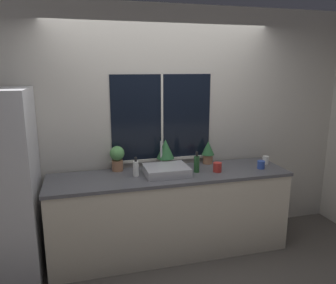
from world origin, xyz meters
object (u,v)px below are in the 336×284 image
object	(u,v)px
potted_plant_left	(117,157)
bottle_tall	(197,164)
sink	(166,170)
soap_bottle	(136,168)
potted_plant_right	(208,151)
mug_red	(217,167)
mug_white	(266,160)
potted_plant_center	(165,151)
mug_blue	(261,165)

from	to	relation	value
potted_plant_left	bottle_tall	distance (m)	0.87
sink	soap_bottle	world-z (taller)	sink
potted_plant_right	soap_bottle	world-z (taller)	potted_plant_right
mug_red	mug_white	bearing A→B (deg)	10.70
potted_plant_left	potted_plant_center	size ratio (longest dim) A/B	0.86
bottle_tall	mug_white	bearing A→B (deg)	5.17
potted_plant_right	mug_blue	distance (m)	0.62
mug_blue	potted_plant_left	bearing A→B (deg)	167.66
sink	mug_blue	bearing A→B (deg)	-4.37
mug_red	mug_white	xyz separation A→B (m)	(0.67, 0.13, -0.00)
mug_blue	mug_white	size ratio (longest dim) A/B	0.94
soap_bottle	mug_white	distance (m)	1.55
sink	potted_plant_center	size ratio (longest dim) A/B	1.44
sink	mug_blue	size ratio (longest dim) A/B	5.16
potted_plant_center	soap_bottle	distance (m)	0.46
sink	potted_plant_center	distance (m)	0.30
potted_plant_left	soap_bottle	xyz separation A→B (m)	(0.17, -0.24, -0.07)
potted_plant_center	mug_blue	xyz separation A→B (m)	(1.02, -0.34, -0.14)
potted_plant_center	potted_plant_right	size ratio (longest dim) A/B	1.18
potted_plant_center	soap_bottle	xyz separation A→B (m)	(-0.38, -0.24, -0.10)
sink	potted_plant_left	bearing A→B (deg)	151.81
sink	potted_plant_right	distance (m)	0.64
bottle_tall	soap_bottle	bearing A→B (deg)	176.40
soap_bottle	sink	bearing A→B (deg)	-4.40
mug_blue	mug_red	bearing A→B (deg)	177.74
potted_plant_left	soap_bottle	size ratio (longest dim) A/B	1.36
potted_plant_left	potted_plant_right	bearing A→B (deg)	0.00
potted_plant_left	mug_red	bearing A→B (deg)	-17.12
sink	soap_bottle	size ratio (longest dim) A/B	2.26
potted_plant_center	mug_red	world-z (taller)	potted_plant_center
sink	mug_red	distance (m)	0.57
potted_plant_center	mug_white	bearing A→B (deg)	-9.53
soap_bottle	potted_plant_right	bearing A→B (deg)	14.69
sink	soap_bottle	xyz separation A→B (m)	(-0.32, 0.02, 0.04)
sink	mug_white	xyz separation A→B (m)	(1.23, 0.06, 0.00)
potted_plant_left	mug_red	size ratio (longest dim) A/B	2.71
potted_plant_right	potted_plant_center	bearing A→B (deg)	180.00
soap_bottle	mug_red	bearing A→B (deg)	-5.63
potted_plant_center	mug_white	xyz separation A→B (m)	(1.17, -0.20, -0.14)
potted_plant_left	mug_blue	size ratio (longest dim) A/B	3.10
potted_plant_center	mug_white	distance (m)	1.20
potted_plant_left	mug_red	distance (m)	1.10
mug_red	mug_white	size ratio (longest dim) A/B	1.07
potted_plant_right	mug_red	distance (m)	0.34
potted_plant_left	mug_blue	distance (m)	1.61
soap_bottle	mug_white	bearing A→B (deg)	1.45
potted_plant_left	mug_red	xyz separation A→B (m)	(1.05, -0.32, -0.11)
sink	potted_plant_left	xyz separation A→B (m)	(-0.49, 0.26, 0.11)
sink	potted_plant_right	size ratio (longest dim) A/B	1.70
bottle_tall	mug_blue	world-z (taller)	bottle_tall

